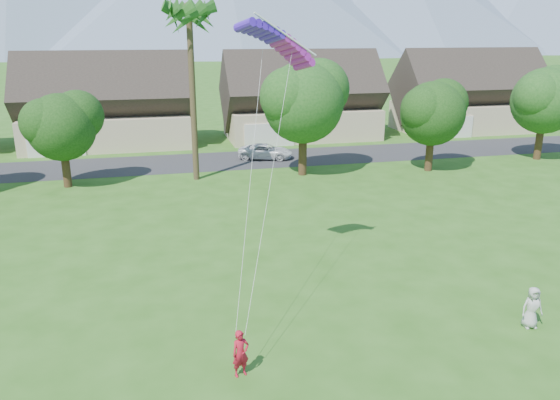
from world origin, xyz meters
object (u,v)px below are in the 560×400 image
object	(u,v)px
watcher	(532,308)
parafoil_kite	(278,39)
parked_car	(265,151)
kite_flyer	(241,353)

from	to	relation	value
watcher	parafoil_kite	distance (m)	13.95
parked_car	parafoil_kite	xyz separation A→B (m)	(-4.28, -23.23, 9.54)
kite_flyer	parafoil_kite	world-z (taller)	parafoil_kite
kite_flyer	parked_car	distance (m)	30.95
kite_flyer	parked_car	size ratio (longest dim) A/B	0.34
kite_flyer	parafoil_kite	bearing A→B (deg)	51.90
kite_flyer	parafoil_kite	size ratio (longest dim) A/B	0.42
kite_flyer	parafoil_kite	distance (m)	11.99
parked_car	kite_flyer	bearing A→B (deg)	-175.34
kite_flyer	parked_car	xyz separation A→B (m)	(7.09, 30.13, -0.14)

